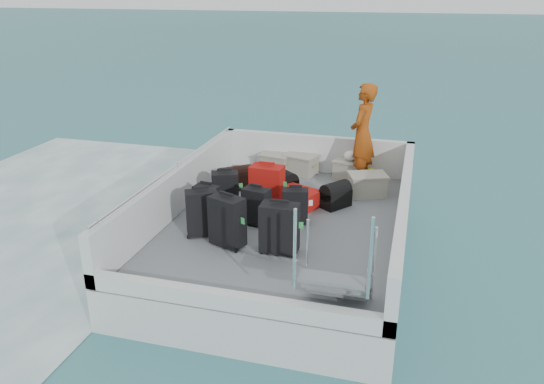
{
  "coord_description": "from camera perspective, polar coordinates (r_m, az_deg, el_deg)",
  "views": [
    {
      "loc": [
        1.78,
        -7.13,
        3.98
      ],
      "look_at": [
        -0.25,
        0.19,
        1.0
      ],
      "focal_mm": 35.0,
      "sensor_mm": 36.0,
      "label": 1
    }
  ],
  "objects": [
    {
      "name": "ground",
      "position": [
        8.36,
        1.33,
        -7.02
      ],
      "size": [
        160.0,
        160.0,
        0.0
      ],
      "primitive_type": "plane",
      "color": "#1A575C",
      "rests_on": "ground"
    },
    {
      "name": "wake_foam",
      "position": [
        10.49,
        -25.04,
        -3.02
      ],
      "size": [
        10.0,
        10.0,
        0.0
      ],
      "primitive_type": "plane",
      "color": "white",
      "rests_on": "ground"
    },
    {
      "name": "ferry_hull",
      "position": [
        8.22,
        1.35,
        -5.18
      ],
      "size": [
        3.6,
        5.0,
        0.6
      ],
      "primitive_type": "cube",
      "color": "silver",
      "rests_on": "ground"
    },
    {
      "name": "deck",
      "position": [
        8.08,
        1.37,
        -3.22
      ],
      "size": [
        3.3,
        4.7,
        0.02
      ],
      "primitive_type": "cube",
      "color": "slate",
      "rests_on": "ferry_hull"
    },
    {
      "name": "deck_fittings",
      "position": [
        7.57,
        3.34,
        -1.85
      ],
      "size": [
        3.6,
        5.0,
        0.9
      ],
      "color": "silver",
      "rests_on": "deck"
    },
    {
      "name": "suitcase_0",
      "position": [
        7.57,
        -7.53,
        -2.28
      ],
      "size": [
        0.5,
        0.43,
        0.68
      ],
      "primitive_type": "cube",
      "rotation": [
        0.0,
        0.0,
        0.5
      ],
      "color": "black",
      "rests_on": "deck"
    },
    {
      "name": "suitcase_1",
      "position": [
        8.04,
        -7.02,
        -1.25
      ],
      "size": [
        0.4,
        0.27,
        0.56
      ],
      "primitive_type": "cube",
      "rotation": [
        0.0,
        0.0,
        -0.15
      ],
      "color": "black",
      "rests_on": "deck"
    },
    {
      "name": "suitcase_2",
      "position": [
        8.46,
        -5.04,
        0.15
      ],
      "size": [
        0.48,
        0.39,
        0.6
      ],
      "primitive_type": "cube",
      "rotation": [
        0.0,
        0.0,
        0.38
      ],
      "color": "black",
      "rests_on": "deck"
    },
    {
      "name": "suitcase_3",
      "position": [
        7.22,
        -4.84,
        -3.21
      ],
      "size": [
        0.54,
        0.43,
        0.72
      ],
      "primitive_type": "cube",
      "rotation": [
        0.0,
        0.0,
        -0.37
      ],
      "color": "black",
      "rests_on": "deck"
    },
    {
      "name": "suitcase_4",
      "position": [
        7.85,
        -1.71,
        -1.61
      ],
      "size": [
        0.42,
        0.3,
        0.57
      ],
      "primitive_type": "cube",
      "rotation": [
        0.0,
        0.0,
        -0.19
      ],
      "color": "black",
      "rests_on": "deck"
    },
    {
      "name": "suitcase_5",
      "position": [
        8.42,
        -0.54,
        0.5
      ],
      "size": [
        0.53,
        0.33,
        0.71
      ],
      "primitive_type": "cube",
      "rotation": [
        0.0,
        0.0,
        -0.05
      ],
      "color": "#B10E0D",
      "rests_on": "deck"
    },
    {
      "name": "suitcase_6",
      "position": [
        7.03,
        0.81,
        -3.96
      ],
      "size": [
        0.51,
        0.3,
        0.69
      ],
      "primitive_type": "cube",
      "rotation": [
        0.0,
        0.0,
        0.02
      ],
      "color": "black",
      "rests_on": "deck"
    },
    {
      "name": "suitcase_7",
      "position": [
        7.92,
        2.51,
        -1.55
      ],
      "size": [
        0.42,
        0.29,
        0.54
      ],
      "primitive_type": "cube",
      "rotation": [
        0.0,
        0.0,
        0.21
      ],
      "color": "black",
      "rests_on": "deck"
    },
    {
      "name": "suitcase_8",
      "position": [
        8.62,
        2.75,
        -0.58
      ],
      "size": [
        0.81,
        0.69,
        0.27
      ],
      "primitive_type": "cube",
      "rotation": [
        0.0,
        0.0,
        1.16
      ],
      "color": "#B10E0D",
      "rests_on": "deck"
    },
    {
      "name": "duffel_0",
      "position": [
        9.31,
        -3.94,
        1.26
      ],
      "size": [
        0.65,
        0.61,
        0.32
      ],
      "primitive_type": null,
      "rotation": [
        0.0,
        0.0,
        0.68
      ],
      "color": "black",
      "rests_on": "deck"
    },
    {
      "name": "duffel_1",
      "position": [
        9.07,
        1.44,
        0.77
      ],
      "size": [
        0.51,
        0.49,
        0.32
      ],
      "primitive_type": null,
      "rotation": [
        0.0,
        0.0,
        -0.71
      ],
      "color": "black",
      "rests_on": "deck"
    },
    {
      "name": "duffel_2",
      "position": [
        8.6,
        6.83,
        -0.57
      ],
      "size": [
        0.52,
        0.56,
        0.32
      ],
      "primitive_type": null,
      "rotation": [
        0.0,
        0.0,
        0.93
      ],
      "color": "black",
      "rests_on": "deck"
    },
    {
      "name": "crate_0",
      "position": [
        10.18,
        0.42,
        3.1
      ],
      "size": [
        0.6,
        0.47,
        0.32
      ],
      "primitive_type": "cube",
      "rotation": [
        0.0,
        0.0,
        -0.21
      ],
      "color": "gray",
      "rests_on": "deck"
    },
    {
      "name": "crate_1",
      "position": [
        10.07,
        3.09,
        2.93
      ],
      "size": [
        0.67,
        0.55,
        0.35
      ],
      "primitive_type": "cube",
      "rotation": [
        0.0,
        0.0,
        -0.31
      ],
      "color": "gray",
      "rests_on": "deck"
    },
    {
      "name": "crate_2",
      "position": [
        9.88,
        8.37,
        2.31
      ],
      "size": [
        0.61,
        0.48,
        0.33
      ],
      "primitive_type": "cube",
      "rotation": [
        0.0,
        0.0,
        -0.22
      ],
      "color": "gray",
      "rests_on": "deck"
    },
    {
      "name": "crate_3",
      "position": [
        9.13,
        10.2,
        0.68
      ],
      "size": [
        0.69,
        0.59,
        0.36
      ],
      "primitive_type": "cube",
      "rotation": [
        0.0,
        0.0,
        0.36
      ],
      "color": "gray",
      "rests_on": "deck"
    },
    {
      "name": "yellow_bag",
      "position": [
        9.91,
        10.42,
        1.91
      ],
      "size": [
        0.28,
        0.26,
        0.22
      ],
      "primitive_type": "ellipsoid",
      "color": "gold",
      "rests_on": "deck"
    },
    {
      "name": "white_bag",
      "position": [
        9.8,
        8.45,
        3.71
      ],
      "size": [
        0.24,
        0.24,
        0.18
      ],
      "primitive_type": "ellipsoid",
      "color": "white",
      "rests_on": "crate_2"
    },
    {
      "name": "passenger",
      "position": [
        9.52,
        9.7,
        6.13
      ],
      "size": [
        0.56,
        0.74,
        1.8
      ],
      "primitive_type": "imported",
      "rotation": [
        0.0,
        0.0,
        -1.79
      ],
      "color": "#D15613",
      "rests_on": "deck"
    }
  ]
}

